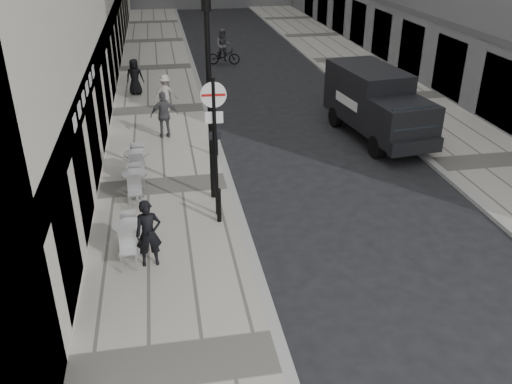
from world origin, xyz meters
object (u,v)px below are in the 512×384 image
(walking_man, at_px, (149,234))
(panel_van, at_px, (376,101))
(lamppost, at_px, (210,95))
(sign_post, at_px, (215,130))
(cyclist, at_px, (223,51))

(walking_man, bearing_deg, panel_van, 35.85)
(walking_man, relative_size, lamppost, 0.30)
(lamppost, height_order, panel_van, lamppost)
(walking_man, relative_size, panel_van, 0.30)
(sign_post, xyz_separation_m, lamppost, (0.00, 1.07, 0.64))
(sign_post, distance_m, lamppost, 1.25)
(walking_man, distance_m, panel_van, 11.23)
(cyclist, bearing_deg, panel_van, -61.01)
(walking_man, bearing_deg, lamppost, 54.80)
(lamppost, bearing_deg, walking_man, -119.64)
(sign_post, distance_m, panel_van, 8.51)
(walking_man, distance_m, lamppost, 4.36)
(sign_post, height_order, panel_van, sign_post)
(walking_man, xyz_separation_m, cyclist, (4.25, 20.04, -0.17))
(cyclist, bearing_deg, sign_post, -86.96)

